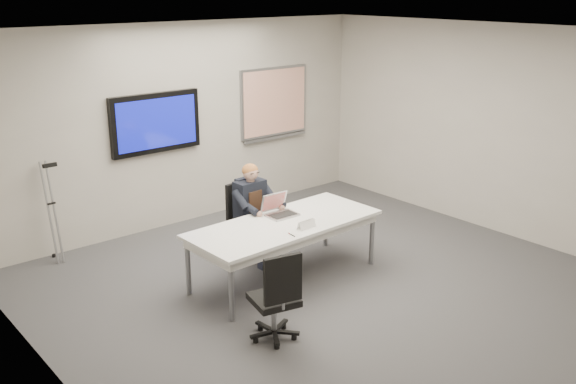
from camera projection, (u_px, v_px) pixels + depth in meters
floor at (333, 290)px, 7.18m from camera, size 6.00×6.00×0.02m
ceiling at (340, 34)px, 6.31m from camera, size 6.00×6.00×0.02m
wall_back at (186, 125)px, 8.93m from camera, size 6.00×0.02×2.80m
wall_left at (54, 239)px, 4.91m from camera, size 0.02×6.00×2.80m
wall_right at (498, 130)px, 8.58m from camera, size 0.02×6.00×2.80m
conference_table at (285, 229)px, 7.28m from camera, size 2.28×1.00×0.70m
tv_display at (156, 123)px, 8.56m from camera, size 1.30×0.09×0.80m
whiteboard at (274, 103)px, 9.82m from camera, size 1.25×0.08×1.10m
office_chair_far at (247, 234)px, 8.02m from camera, size 0.49×0.49×0.93m
office_chair_near at (276, 312)px, 6.09m from camera, size 0.54×0.54×0.94m
seated_person at (258, 224)px, 7.79m from camera, size 0.38×0.65×1.22m
crutch at (52, 210)px, 7.76m from camera, size 0.31×0.58×1.34m
laptop at (279, 209)px, 7.48m from camera, size 0.36×0.33×0.25m
name_tent at (306, 224)px, 7.07m from camera, size 0.23×0.07×0.09m
pen at (292, 235)px, 6.88m from camera, size 0.02×0.12×0.01m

